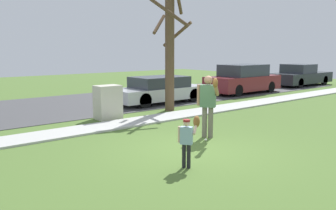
# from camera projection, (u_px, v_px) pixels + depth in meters

# --- Properties ---
(ground_plane) EXTENTS (48.00, 48.00, 0.00)m
(ground_plane) POSITION_uv_depth(u_px,v_px,m) (120.00, 126.00, 11.47)
(ground_plane) COLOR #4C6B2D
(sidewalk_strip) EXTENTS (36.00, 1.20, 0.06)m
(sidewalk_strip) POSITION_uv_depth(u_px,v_px,m) (118.00, 124.00, 11.54)
(sidewalk_strip) COLOR #B2B2AD
(sidewalk_strip) RESTS_ON ground
(road_surface) EXTENTS (36.00, 6.80, 0.02)m
(road_surface) POSITION_uv_depth(u_px,v_px,m) (60.00, 106.00, 15.37)
(road_surface) COLOR #424244
(road_surface) RESTS_ON ground
(person_adult) EXTENTS (0.59, 0.88, 1.77)m
(person_adult) POSITION_uv_depth(u_px,v_px,m) (208.00, 100.00, 9.72)
(person_adult) COLOR #6B6656
(person_adult) RESTS_ON ground
(person_child) EXTENTS (0.58, 0.31, 1.09)m
(person_child) POSITION_uv_depth(u_px,v_px,m) (189.00, 135.00, 7.33)
(person_child) COLOR black
(person_child) RESTS_ON ground
(baseball) EXTENTS (0.07, 0.07, 0.07)m
(baseball) POSITION_uv_depth(u_px,v_px,m) (206.00, 140.00, 9.53)
(baseball) COLOR white
(baseball) RESTS_ON ground
(utility_cabinet) EXTENTS (0.89, 0.63, 1.22)m
(utility_cabinet) POSITION_uv_depth(u_px,v_px,m) (108.00, 102.00, 12.54)
(utility_cabinet) COLOR beige
(utility_cabinet) RESTS_ON ground
(street_tree_near) EXTENTS (1.84, 1.88, 4.79)m
(street_tree_near) POSITION_uv_depth(u_px,v_px,m) (170.00, 48.00, 13.96)
(street_tree_near) COLOR brown
(street_tree_near) RESTS_ON ground
(parked_sedan_silver) EXTENTS (4.60, 1.80, 1.23)m
(parked_sedan_silver) POSITION_uv_depth(u_px,v_px,m) (159.00, 90.00, 16.25)
(parked_sedan_silver) COLOR silver
(parked_sedan_silver) RESTS_ON road_surface
(parked_suv_maroon) EXTENTS (4.70, 1.90, 1.63)m
(parked_suv_maroon) POSITION_uv_depth(u_px,v_px,m) (243.00, 79.00, 19.89)
(parked_suv_maroon) COLOR maroon
(parked_suv_maroon) RESTS_ON road_surface
(parked_pickup_dark) EXTENTS (5.20, 1.95, 1.48)m
(parked_pickup_dark) POSITION_uv_depth(u_px,v_px,m) (300.00, 76.00, 24.14)
(parked_pickup_dark) COLOR #23282D
(parked_pickup_dark) RESTS_ON road_surface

